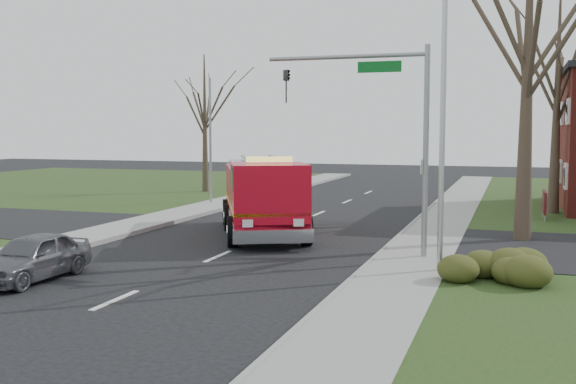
% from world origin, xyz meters
% --- Properties ---
extents(ground, '(120.00, 120.00, 0.00)m').
position_xyz_m(ground, '(0.00, 0.00, 0.00)').
color(ground, black).
rests_on(ground, ground).
extents(sidewalk_right, '(2.40, 80.00, 0.15)m').
position_xyz_m(sidewalk_right, '(6.20, 0.00, 0.07)').
color(sidewalk_right, gray).
rests_on(sidewalk_right, ground).
extents(sidewalk_left, '(2.40, 80.00, 0.15)m').
position_xyz_m(sidewalk_left, '(-6.20, 0.00, 0.07)').
color(sidewalk_left, gray).
rests_on(sidewalk_left, ground).
extents(health_center_sign, '(0.12, 2.00, 1.40)m').
position_xyz_m(health_center_sign, '(10.50, 12.50, 0.88)').
color(health_center_sign, '#4C1115').
rests_on(health_center_sign, ground).
extents(hedge_corner, '(2.80, 2.00, 0.90)m').
position_xyz_m(hedge_corner, '(9.00, -1.00, 0.58)').
color(hedge_corner, '#2C3413').
rests_on(hedge_corner, lawn_right).
extents(bare_tree_near, '(6.00, 6.00, 12.00)m').
position_xyz_m(bare_tree_near, '(9.50, 6.00, 7.41)').
color(bare_tree_near, '#3F3325').
rests_on(bare_tree_near, ground).
extents(bare_tree_far, '(5.25, 5.25, 10.50)m').
position_xyz_m(bare_tree_far, '(11.00, 15.00, 6.49)').
color(bare_tree_far, '#3F3325').
rests_on(bare_tree_far, ground).
extents(bare_tree_left, '(4.50, 4.50, 9.00)m').
position_xyz_m(bare_tree_left, '(-10.00, 20.00, 5.56)').
color(bare_tree_left, '#3F3325').
rests_on(bare_tree_left, ground).
extents(traffic_signal_mast, '(5.29, 0.18, 6.80)m').
position_xyz_m(traffic_signal_mast, '(5.21, 1.50, 4.71)').
color(traffic_signal_mast, gray).
rests_on(traffic_signal_mast, ground).
extents(streetlight_pole, '(1.48, 0.16, 8.40)m').
position_xyz_m(streetlight_pole, '(7.14, -0.50, 4.55)').
color(streetlight_pole, '#B7BABF').
rests_on(streetlight_pole, ground).
extents(utility_pole_far, '(0.14, 0.14, 7.00)m').
position_xyz_m(utility_pole_far, '(-6.80, 14.00, 3.50)').
color(utility_pole_far, gray).
rests_on(utility_pole_far, ground).
extents(fire_engine, '(5.86, 8.33, 3.20)m').
position_xyz_m(fire_engine, '(-0.20, 4.78, 1.45)').
color(fire_engine, '#B7081C').
rests_on(fire_engine, ground).
extents(parked_car_maroon, '(1.57, 3.85, 1.31)m').
position_xyz_m(parked_car_maroon, '(-3.44, -4.77, 0.65)').
color(parked_car_maroon, '#525359').
rests_on(parked_car_maroon, ground).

